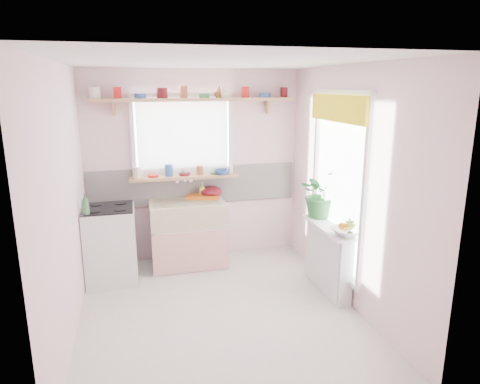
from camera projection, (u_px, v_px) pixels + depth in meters
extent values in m
plane|color=beige|center=(220.00, 312.00, 4.45)|extent=(3.20, 3.20, 0.00)
plane|color=white|center=(217.00, 62.00, 3.85)|extent=(3.20, 3.20, 0.00)
plane|color=#FFD5DD|center=(195.00, 166.00, 5.66)|extent=(2.80, 0.00, 2.80)
plane|color=#FFD5DD|center=(269.00, 259.00, 2.64)|extent=(2.80, 0.00, 2.80)
plane|color=#FFD5DD|center=(65.00, 205.00, 3.82)|extent=(0.00, 3.20, 3.20)
plane|color=#FFD5DD|center=(349.00, 188.00, 4.48)|extent=(0.00, 3.20, 3.20)
cube|color=white|center=(195.00, 185.00, 5.70)|extent=(2.74, 0.03, 0.50)
cube|color=#C47F8A|center=(196.00, 199.00, 5.75)|extent=(2.74, 0.02, 0.12)
cube|color=white|center=(182.00, 136.00, 5.52)|extent=(1.20, 0.01, 1.00)
cube|color=white|center=(183.00, 137.00, 5.46)|extent=(1.15, 0.02, 0.95)
cube|color=white|center=(340.00, 183.00, 4.67)|extent=(0.01, 1.10, 1.90)
cube|color=yellow|center=(337.00, 108.00, 4.45)|extent=(0.03, 1.20, 0.28)
cube|color=white|center=(188.00, 244.00, 5.57)|extent=(0.85, 0.55, 0.55)
cube|color=#DA5340|center=(191.00, 252.00, 5.31)|extent=(0.95, 0.02, 0.53)
cube|color=beige|center=(187.00, 213.00, 5.47)|extent=(0.95, 0.55, 0.30)
cylinder|color=silver|center=(184.00, 179.00, 5.61)|extent=(0.03, 0.22, 0.03)
cube|color=white|center=(111.00, 245.00, 5.07)|extent=(0.58, 0.58, 0.90)
cube|color=black|center=(108.00, 208.00, 4.96)|extent=(0.56, 0.56, 0.02)
cylinder|color=black|center=(94.00, 211.00, 4.79)|extent=(0.14, 0.14, 0.01)
cylinder|color=black|center=(120.00, 209.00, 4.86)|extent=(0.14, 0.14, 0.01)
cylinder|color=black|center=(96.00, 205.00, 5.06)|extent=(0.14, 0.14, 0.01)
cylinder|color=black|center=(121.00, 203.00, 5.12)|extent=(0.14, 0.14, 0.01)
cube|color=white|center=(328.00, 259.00, 4.86)|extent=(0.15, 0.90, 0.75)
cube|color=white|center=(327.00, 227.00, 4.76)|extent=(0.22, 0.95, 0.03)
cube|color=tan|center=(185.00, 177.00, 5.53)|extent=(1.40, 0.22, 0.04)
cube|color=tan|center=(194.00, 100.00, 5.32)|extent=(2.52, 0.24, 0.04)
cylinder|color=silver|center=(94.00, 93.00, 5.02)|extent=(0.11, 0.11, 0.12)
cylinder|color=red|center=(118.00, 93.00, 5.09)|extent=(0.11, 0.11, 0.12)
cylinder|color=#3359A5|center=(140.00, 96.00, 5.15)|extent=(0.11, 0.11, 0.06)
cylinder|color=#590F14|center=(162.00, 93.00, 5.21)|extent=(0.11, 0.11, 0.12)
cylinder|color=#A55133|center=(184.00, 93.00, 5.27)|extent=(0.11, 0.11, 0.12)
cylinder|color=#3F7F4C|center=(205.00, 95.00, 5.34)|extent=(0.11, 0.11, 0.06)
cylinder|color=silver|center=(225.00, 93.00, 5.40)|extent=(0.11, 0.11, 0.12)
cylinder|color=red|center=(245.00, 93.00, 5.46)|extent=(0.11, 0.11, 0.12)
cylinder|color=#3359A5|center=(265.00, 95.00, 5.53)|extent=(0.11, 0.11, 0.06)
cylinder|color=#590F14|center=(284.00, 93.00, 5.58)|extent=(0.11, 0.11, 0.12)
cylinder|color=silver|center=(135.00, 173.00, 5.37)|extent=(0.11, 0.11, 0.12)
cylinder|color=red|center=(152.00, 172.00, 5.42)|extent=(0.11, 0.11, 0.12)
cylinder|color=#3359A5|center=(168.00, 174.00, 5.47)|extent=(0.11, 0.11, 0.06)
cylinder|color=#590F14|center=(184.00, 171.00, 5.51)|extent=(0.11, 0.11, 0.12)
cylinder|color=#A55133|center=(200.00, 170.00, 5.56)|extent=(0.11, 0.11, 0.12)
cylinder|color=#3F7F4C|center=(216.00, 172.00, 5.62)|extent=(0.11, 0.11, 0.06)
cylinder|color=silver|center=(231.00, 169.00, 5.66)|extent=(0.11, 0.11, 0.12)
cube|color=#D65E13|center=(203.00, 195.00, 5.67)|extent=(0.47, 0.40, 0.04)
ellipsoid|color=maroon|center=(211.00, 191.00, 5.69)|extent=(0.40, 0.40, 0.14)
imported|color=#28652C|center=(320.00, 193.00, 5.02)|extent=(0.61, 0.57, 0.57)
imported|color=silver|center=(347.00, 232.00, 4.43)|extent=(0.37, 0.37, 0.08)
imported|color=#376428|center=(350.00, 228.00, 4.37)|extent=(0.11, 0.08, 0.20)
imported|color=#D6CA5F|center=(203.00, 190.00, 5.66)|extent=(0.10, 0.10, 0.19)
imported|color=silver|center=(186.00, 171.00, 5.58)|extent=(0.14, 0.14, 0.09)
imported|color=#30529F|center=(222.00, 172.00, 5.58)|extent=(0.27, 0.27, 0.06)
imported|color=#99512F|center=(219.00, 92.00, 5.43)|extent=(0.15, 0.15, 0.14)
imported|color=#3C7847|center=(85.00, 204.00, 4.67)|extent=(0.11, 0.12, 0.23)
sphere|color=orange|center=(347.00, 226.00, 4.42)|extent=(0.08, 0.08, 0.08)
sphere|color=orange|center=(351.00, 225.00, 4.46)|extent=(0.08, 0.08, 0.08)
sphere|color=orange|center=(342.00, 226.00, 4.43)|extent=(0.08, 0.08, 0.08)
cylinder|color=gold|center=(352.00, 227.00, 4.38)|extent=(0.18, 0.04, 0.10)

